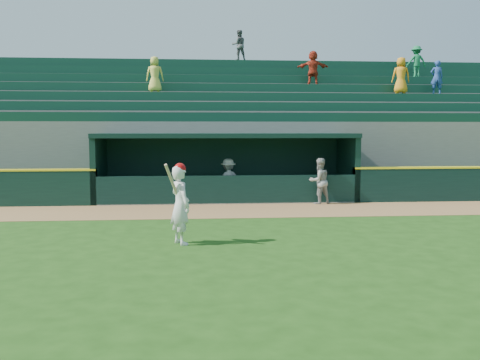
# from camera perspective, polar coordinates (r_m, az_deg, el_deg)

# --- Properties ---
(ground) EXTENTS (120.00, 120.00, 0.00)m
(ground) POSITION_cam_1_polar(r_m,az_deg,el_deg) (12.32, 0.64, -6.73)
(ground) COLOR #1D4310
(ground) RESTS_ON ground
(warning_track) EXTENTS (40.00, 3.00, 0.01)m
(warning_track) POSITION_cam_1_polar(r_m,az_deg,el_deg) (17.12, -0.95, -3.29)
(warning_track) COLOR olive
(warning_track) RESTS_ON ground
(dugout_player_front) EXTENTS (0.93, 0.82, 1.61)m
(dugout_player_front) POSITION_cam_1_polar(r_m,az_deg,el_deg) (18.87, 8.46, -0.11)
(dugout_player_front) COLOR gray
(dugout_player_front) RESTS_ON ground
(dugout_player_inside) EXTENTS (1.14, 0.89, 1.54)m
(dugout_player_inside) POSITION_cam_1_polar(r_m,az_deg,el_deg) (19.41, -1.25, 0.01)
(dugout_player_inside) COLOR #ADADA8
(dugout_player_inside) RESTS_ON ground
(dugout) EXTENTS (9.40, 2.80, 2.46)m
(dugout) POSITION_cam_1_polar(r_m,az_deg,el_deg) (20.06, -1.57, 1.86)
(dugout) COLOR slate
(dugout) RESTS_ON ground
(stands) EXTENTS (34.50, 6.25, 7.44)m
(stands) POSITION_cam_1_polar(r_m,az_deg,el_deg) (24.59, -2.16, 4.91)
(stands) COLOR slate
(stands) RESTS_ON ground
(batter_at_plate) EXTENTS (0.68, 0.83, 1.86)m
(batter_at_plate) POSITION_cam_1_polar(r_m,az_deg,el_deg) (12.12, -6.39, -2.52)
(batter_at_plate) COLOR silver
(batter_at_plate) RESTS_ON ground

